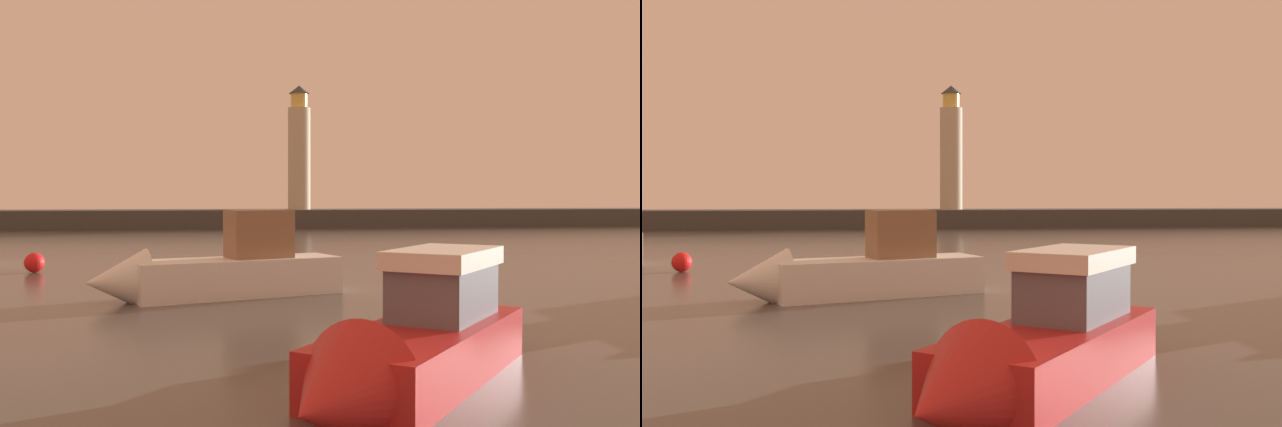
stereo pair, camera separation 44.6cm
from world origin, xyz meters
The scene contains 6 objects.
ground_plane centered at (0.00, 31.31, 0.00)m, with size 220.00×220.00×0.00m, color #4C4742.
breakwater centered at (0.00, 62.61, 0.83)m, with size 90.76×6.39×1.66m, color #423F3D.
lighthouse centered at (4.71, 62.61, 7.02)m, with size 2.05×2.05×11.33m.
motorboat_0 centered at (-1.02, 8.08, 0.66)m, with size 5.39×6.13×2.39m.
motorboat_3 centered at (-3.76, 18.40, 0.74)m, with size 7.44×3.89×2.76m.
mooring_buoy centered at (-10.30, 26.16, 0.38)m, with size 0.75×0.75×0.75m, color red.
Camera 2 is at (-3.57, -2.10, 2.90)m, focal length 39.95 mm.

